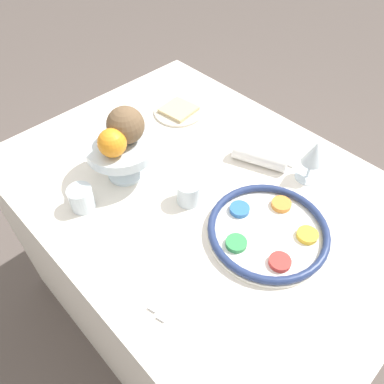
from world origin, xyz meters
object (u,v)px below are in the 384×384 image
(orange_fruit, at_px, (112,143))
(wine_glass, at_px, (314,155))
(napkin_roll, at_px, (260,157))
(bread_plate, at_px, (179,111))
(fruit_stand, at_px, (122,149))
(cup_mid, at_px, (81,198))
(seder_plate, at_px, (269,230))
(coconut, at_px, (126,125))
(cup_near, at_px, (189,192))

(orange_fruit, bearing_deg, wine_glass, -130.28)
(wine_glass, distance_m, napkin_roll, 0.16)
(bread_plate, bearing_deg, fruit_stand, 110.18)
(bread_plate, bearing_deg, napkin_roll, -179.68)
(bread_plate, bearing_deg, cup_mid, 106.14)
(wine_glass, bearing_deg, seder_plate, 101.25)
(seder_plate, relative_size, bread_plate, 1.80)
(napkin_roll, bearing_deg, orange_fruit, 59.02)
(coconut, height_order, cup_mid, coconut)
(coconut, distance_m, napkin_roll, 0.41)
(orange_fruit, height_order, coconut, coconut)
(orange_fruit, bearing_deg, coconut, -71.05)
(orange_fruit, distance_m, bread_plate, 0.42)
(fruit_stand, bearing_deg, wine_glass, -135.28)
(seder_plate, distance_m, cup_near, 0.24)
(wine_glass, relative_size, orange_fruit, 1.74)
(orange_fruit, distance_m, cup_mid, 0.18)
(orange_fruit, xyz_separation_m, bread_plate, (0.15, -0.36, -0.15))
(coconut, height_order, napkin_roll, coconut)
(wine_glass, height_order, cup_mid, wine_glass)
(coconut, xyz_separation_m, cup_mid, (-0.01, 0.18, -0.14))
(coconut, bearing_deg, wine_glass, -136.45)
(bread_plate, distance_m, cup_near, 0.42)
(coconut, distance_m, cup_near, 0.25)
(bread_plate, bearing_deg, wine_glass, -173.47)
(bread_plate, relative_size, napkin_roll, 1.01)
(seder_plate, bearing_deg, cup_mid, 35.67)
(fruit_stand, xyz_separation_m, orange_fruit, (-0.03, 0.04, 0.06))
(fruit_stand, bearing_deg, cup_mid, 97.60)
(wine_glass, height_order, bread_plate, wine_glass)
(fruit_stand, height_order, bread_plate, fruit_stand)
(wine_glass, relative_size, cup_mid, 1.97)
(wine_glass, xyz_separation_m, fruit_stand, (0.38, 0.38, 0.01))
(seder_plate, relative_size, cup_near, 4.60)
(fruit_stand, distance_m, cup_mid, 0.17)
(coconut, relative_size, napkin_roll, 0.60)
(seder_plate, relative_size, orange_fruit, 4.06)
(seder_plate, distance_m, orange_fruit, 0.46)
(seder_plate, xyz_separation_m, bread_plate, (0.55, -0.19, -0.01))
(cup_near, bearing_deg, seder_plate, -162.58)
(wine_glass, height_order, napkin_roll, wine_glass)
(seder_plate, relative_size, cup_mid, 4.60)
(cup_mid, bearing_deg, bread_plate, -73.86)
(napkin_roll, relative_size, cup_mid, 2.54)
(fruit_stand, bearing_deg, bread_plate, -69.82)
(napkin_roll, bearing_deg, cup_near, 81.37)
(coconut, bearing_deg, cup_near, -168.35)
(coconut, bearing_deg, orange_fruit, 108.95)
(fruit_stand, xyz_separation_m, cup_mid, (-0.02, 0.16, -0.06))
(seder_plate, relative_size, fruit_stand, 1.53)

